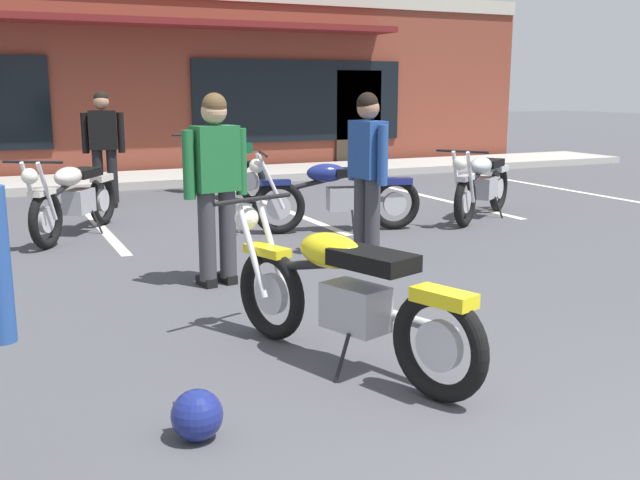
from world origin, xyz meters
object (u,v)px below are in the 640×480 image
Objects in this scene: motorcycle_black_cruiser at (336,194)px; motorcycle_silver_naked at (218,164)px; motorcycle_red_sportbike at (483,184)px; motorcycle_blue_standard at (75,197)px; person_in_shorts_foreground at (367,166)px; helmet_on_pavement at (197,415)px; person_in_black_shirt at (103,142)px; person_near_building at (216,178)px; motorcycle_foreground_classic at (343,294)px.

motorcycle_black_cruiser and motorcycle_silver_naked have the same top height.
motorcycle_blue_standard is (-5.07, 1.02, 0.00)m from motorcycle_red_sportbike.
motorcycle_red_sportbike is at bearing 30.47° from person_in_shorts_foreground.
motorcycle_black_cruiser reaches higher than helmet_on_pavement.
person_in_black_shirt is 1.00× the size of person_near_building.
motorcycle_red_sportbike is at bearing -52.89° from motorcycle_silver_naked.
person_in_shorts_foreground reaches higher than motorcycle_silver_naked.
motorcycle_foreground_classic is at bearing -78.67° from motorcycle_blue_standard.
person_in_black_shirt is (0.68, 2.11, 0.49)m from motorcycle_blue_standard.
person_in_black_shirt is at bearing 125.23° from motorcycle_black_cruiser.
motorcycle_foreground_classic is 7.15m from person_in_black_shirt.
motorcycle_foreground_classic and motorcycle_silver_naked have the same top height.
person_in_black_shirt reaches higher than motorcycle_silver_naked.
motorcycle_silver_naked is at bearing 96.87° from motorcycle_black_cruiser.
person_in_black_shirt is at bearing -170.72° from motorcycle_silver_naked.
motorcycle_black_cruiser is at bearing 56.81° from helmet_on_pavement.
person_in_shorts_foreground is at bearing 10.53° from person_near_building.
motorcycle_silver_naked is 8.44m from helmet_on_pavement.
person_in_black_shirt is 4.98m from person_in_shorts_foreground.
motorcycle_foreground_classic is 0.98× the size of motorcycle_black_cruiser.
person_in_shorts_foreground is (-2.56, -1.51, 0.49)m from motorcycle_red_sportbike.
person_in_black_shirt is (-4.39, 3.13, 0.49)m from motorcycle_red_sportbike.
motorcycle_blue_standard is 3.59m from person_in_shorts_foreground.
motorcycle_black_cruiser is at bearing 64.60° from motorcycle_foreground_classic.
motorcycle_black_cruiser is 1.24× the size of person_in_shorts_foreground.
motorcycle_blue_standard is at bearing 134.88° from person_in_shorts_foreground.
motorcycle_silver_naked is (-2.59, 3.42, 0.07)m from motorcycle_red_sportbike.
helmet_on_pavement is (-3.00, -4.59, -0.33)m from motorcycle_black_cruiser.
helmet_on_pavement is at bearing -123.19° from motorcycle_black_cruiser.
motorcycle_silver_naked is (-0.41, 3.43, 0.07)m from motorcycle_black_cruiser.
person_in_black_shirt is at bearing 72.12° from motorcycle_blue_standard.
motorcycle_black_cruiser is 3.87m from person_in_black_shirt.
motorcycle_foreground_classic is 1.12× the size of motorcycle_red_sportbike.
person_near_building is 6.44× the size of helmet_on_pavement.
person_in_shorts_foreground reaches higher than helmet_on_pavement.
person_in_black_shirt is 6.44× the size of helmet_on_pavement.
motorcycle_red_sportbike is 1.08× the size of person_near_building.
person_in_shorts_foreground is at bearing -149.53° from motorcycle_red_sportbike.
motorcycle_blue_standard is 3.00m from person_near_building.
motorcycle_foreground_classic is 2.95m from person_in_shorts_foreground.
motorcycle_silver_naked is at bearing 44.08° from motorcycle_blue_standard.
person_near_building is 3.06m from helmet_on_pavement.
motorcycle_black_cruiser is at bearing -179.75° from motorcycle_red_sportbike.
motorcycle_foreground_classic is 1.22× the size of person_in_shorts_foreground.
motorcycle_black_cruiser is 1.24× the size of person_near_building.
person_in_black_shirt is at bearing 92.60° from motorcycle_foreground_classic.
person_in_shorts_foreground is 1.68m from person_near_building.
motorcycle_red_sportbike is 6.98× the size of helmet_on_pavement.
motorcycle_black_cruiser is 3.46m from motorcycle_silver_naked.
motorcycle_black_cruiser is 3.07m from motorcycle_blue_standard.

